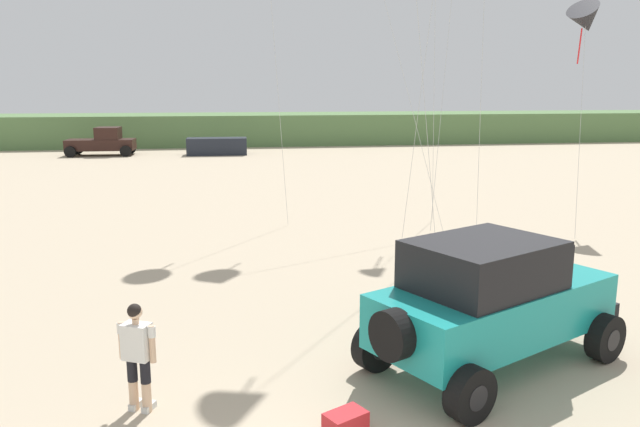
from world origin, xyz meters
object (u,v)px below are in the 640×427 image
(jeep, at_px, (492,299))
(kite_white_parafoil, at_px, (586,20))
(cooler_box, at_px, (346,425))
(distant_pickup, at_px, (103,142))
(person_watching, at_px, (138,351))
(distant_sedan, at_px, (217,146))

(jeep, bearing_deg, kite_white_parafoil, 54.40)
(cooler_box, xyz_separation_m, distant_pickup, (-10.06, 38.05, 0.75))
(person_watching, bearing_deg, cooler_box, -22.66)
(distant_pickup, distance_m, distant_sedan, 7.99)
(distant_pickup, height_order, distant_sedan, distant_pickup)
(cooler_box, height_order, distant_pickup, distant_pickup)
(cooler_box, bearing_deg, jeep, 4.47)
(jeep, height_order, cooler_box, jeep)
(distant_pickup, distance_m, kite_white_parafoil, 33.15)
(jeep, distance_m, person_watching, 5.77)
(person_watching, height_order, cooler_box, person_watching)
(distant_sedan, bearing_deg, jeep, -80.89)
(distant_sedan, xyz_separation_m, kite_white_parafoil, (13.07, -24.18, 6.40))
(kite_white_parafoil, bearing_deg, distant_sedan, 118.39)
(distant_pickup, bearing_deg, cooler_box, -75.19)
(jeep, xyz_separation_m, cooler_box, (-2.87, -1.84, -1.01))
(person_watching, bearing_deg, distant_sedan, 88.79)
(jeep, height_order, person_watching, jeep)
(person_watching, xyz_separation_m, cooler_box, (2.86, -1.19, -0.75))
(cooler_box, bearing_deg, kite_white_parafoil, 21.93)
(distant_pickup, xyz_separation_m, kite_white_parafoil, (21.03, -24.89, 6.06))
(person_watching, distance_m, distant_sedan, 36.16)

